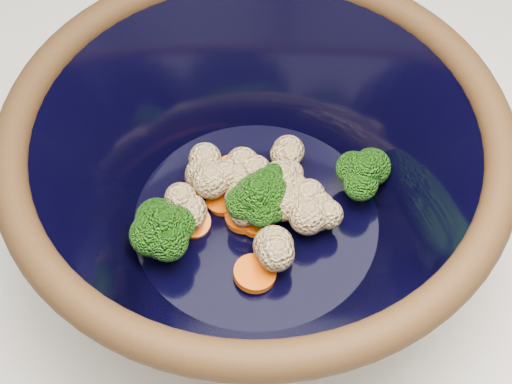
{
  "coord_description": "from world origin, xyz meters",
  "views": [
    {
      "loc": [
        -0.22,
        -0.18,
        1.42
      ],
      "look_at": [
        -0.07,
        0.1,
        0.97
      ],
      "focal_mm": 50.0,
      "sensor_mm": 36.0,
      "label": 1
    }
  ],
  "objects": [
    {
      "name": "vegetable_pile",
      "position": [
        -0.07,
        0.1,
        0.96
      ],
      "size": [
        0.21,
        0.13,
        0.06
      ],
      "color": "#608442",
      "rests_on": "mixing_bowl"
    },
    {
      "name": "mixing_bowl",
      "position": [
        -0.07,
        0.1,
        0.99
      ],
      "size": [
        0.39,
        0.39,
        0.16
      ],
      "rotation": [
        0.0,
        0.0,
        -0.16
      ],
      "color": "black",
      "rests_on": "counter"
    }
  ]
}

